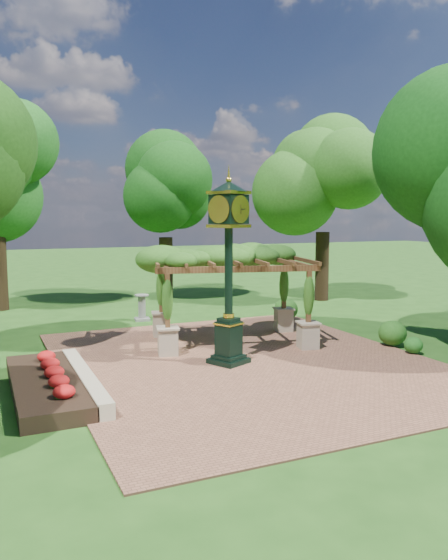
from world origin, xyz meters
name	(u,v)px	position (x,y,z in m)	size (l,w,h in m)	color
ground	(262,371)	(0.00, 0.00, 0.00)	(120.00, 120.00, 0.00)	#1E4714
brick_plaza	(246,361)	(0.00, 1.00, 0.02)	(10.00, 12.00, 0.04)	brown
border_wall	(85,380)	(-4.60, 0.50, 0.20)	(0.35, 5.00, 0.40)	#C6B793
flower_bed	(46,385)	(-5.50, 0.50, 0.18)	(1.50, 5.00, 0.36)	red
pedestal_clock	(229,255)	(-0.53, 1.00, 3.07)	(1.35, 1.35, 5.15)	black
pergola	(231,263)	(0.64, 3.35, 2.62)	(5.66, 4.26, 3.19)	tan
sundial	(142,309)	(-0.96, 8.32, 0.46)	(0.65, 0.65, 1.04)	gray
shrub_front	(413,345)	(4.98, -0.30, 0.29)	(0.55, 0.55, 0.50)	#1D5819
shrub_mid	(392,333)	(5.10, 0.76, 0.44)	(0.88, 0.88, 0.79)	#235618
shrub_back	(286,309)	(4.21, 5.87, 0.47)	(0.95, 0.95, 0.85)	#285C1A
tree_north	(165,190)	(1.89, 13.89, 5.43)	(3.95, 3.95, 7.93)	#2F2013
tree_east_far	(324,178)	(8.63, 9.86, 5.97)	(4.49, 4.49, 8.69)	black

